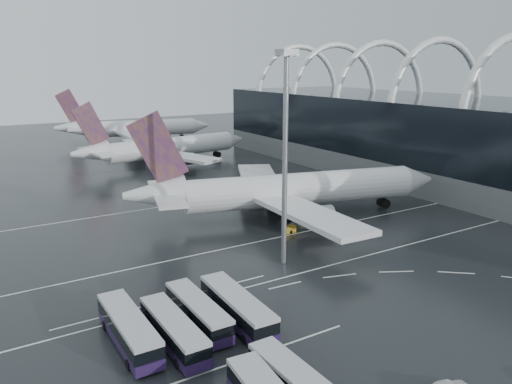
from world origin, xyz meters
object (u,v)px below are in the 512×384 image
bus_row_near_c (198,311)px  bus_row_near_d (237,307)px  airliner_gate_b (163,148)px  gse_cart_belly_b (309,198)px  airliner_main (286,191)px  bus_row_near_b (174,330)px  gse_cart_belly_c (289,229)px  gse_cart_belly_e (308,196)px  bus_row_near_a (129,329)px  floodlight_mast (285,134)px  airliner_gate_c (132,129)px

bus_row_near_c → bus_row_near_d: (4.03, -1.75, 0.17)m
airliner_gate_b → bus_row_near_c: bearing=-116.0°
bus_row_near_d → gse_cart_belly_b: (38.53, 36.96, -1.27)m
airliner_main → bus_row_near_b: 46.88m
gse_cart_belly_c → gse_cart_belly_e: size_ratio=1.01×
bus_row_near_a → airliner_main: bearing=-54.1°
bus_row_near_b → gse_cart_belly_e: 61.68m
bus_row_near_c → floodlight_mast: size_ratio=0.41×
bus_row_near_a → bus_row_near_b: size_ratio=1.06×
airliner_gate_b → airliner_gate_c: (6.05, 47.05, 0.21)m
gse_cart_belly_c → gse_cart_belly_e: (16.50, 16.24, -0.00)m
airliner_main → gse_cart_belly_c: airliner_main is taller
gse_cart_belly_b → bus_row_near_c: bearing=-140.4°
bus_row_near_c → gse_cart_belly_b: bus_row_near_c is taller
bus_row_near_c → gse_cart_belly_c: bus_row_near_c is taller
gse_cart_belly_b → airliner_main: bearing=-147.2°
airliner_gate_b → bus_row_near_a: 96.72m
gse_cart_belly_c → floodlight_mast: bearing=-128.6°
airliner_main → bus_row_near_d: (-27.44, -29.82, -3.40)m
gse_cart_belly_e → bus_row_near_b: bearing=-140.4°
airliner_gate_c → bus_row_near_d: 141.41m
airliner_main → bus_row_near_a: size_ratio=4.57×
bus_row_near_c → gse_cart_belly_b: size_ratio=5.88×
airliner_gate_b → floodlight_mast: floodlight_mast is taller
airliner_gate_b → bus_row_near_a: airliner_gate_b is taller
airliner_main → floodlight_mast: size_ratio=2.01×
floodlight_mast → gse_cart_belly_e: (25.06, 26.96, -18.54)m
airliner_gate_c → airliner_gate_b: bearing=-83.8°
bus_row_near_d → gse_cart_belly_b: size_ratio=6.51×
gse_cart_belly_b → bus_row_near_d: bearing=-136.2°
bus_row_near_b → bus_row_near_d: bus_row_near_d is taller
airliner_gate_c → bus_row_near_a: size_ratio=4.16×
airliner_gate_b → gse_cart_belly_c: 68.33m
airliner_gate_b → gse_cart_belly_e: 53.59m
floodlight_mast → gse_cart_belly_c: 23.06m
airliner_main → bus_row_near_d: airliner_main is taller
bus_row_near_a → bus_row_near_c: bus_row_near_a is taller
airliner_gate_b → bus_row_near_d: airliner_gate_b is taller
airliner_gate_c → gse_cart_belly_c: size_ratio=25.93×
bus_row_near_a → gse_cart_belly_e: bearing=-54.0°
airliner_main → airliner_gate_c: bearing=101.7°
airliner_gate_c → gse_cart_belly_e: bearing=-72.5°
airliner_main → bus_row_near_c: 42.32m
bus_row_near_c → gse_cart_belly_e: 57.08m
airliner_main → floodlight_mast: floodlight_mast is taller
airliner_gate_c → bus_row_near_b: (-40.72, -138.23, -3.29)m
bus_row_near_c → bus_row_near_d: size_ratio=0.90×
bus_row_near_b → bus_row_near_c: (3.95, 2.44, -0.03)m
bus_row_near_b → airliner_gate_b: bearing=-20.7°
bus_row_near_b → gse_cart_belly_b: 59.85m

